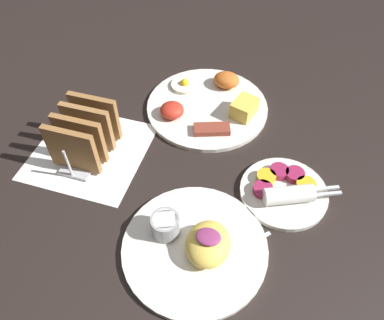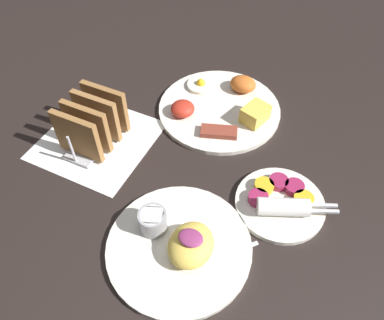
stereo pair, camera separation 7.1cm
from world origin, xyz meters
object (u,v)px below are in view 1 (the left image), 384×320
object	(u,v)px
plate_breakfast	(209,104)
plate_condiments	(284,190)
toast_rack	(85,134)
plate_foreground	(195,244)

from	to	relation	value
plate_breakfast	plate_condiments	distance (m)	0.27
plate_breakfast	toast_rack	bearing A→B (deg)	-134.71
toast_rack	plate_breakfast	bearing A→B (deg)	45.29
plate_condiments	plate_foreground	world-z (taller)	plate_foreground
plate_breakfast	toast_rack	world-z (taller)	toast_rack
plate_condiments	toast_rack	distance (m)	0.39
plate_foreground	toast_rack	bearing A→B (deg)	151.43
plate_foreground	plate_condiments	bearing A→B (deg)	50.60
plate_condiments	plate_breakfast	bearing A→B (deg)	135.72
plate_breakfast	toast_rack	distance (m)	0.28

